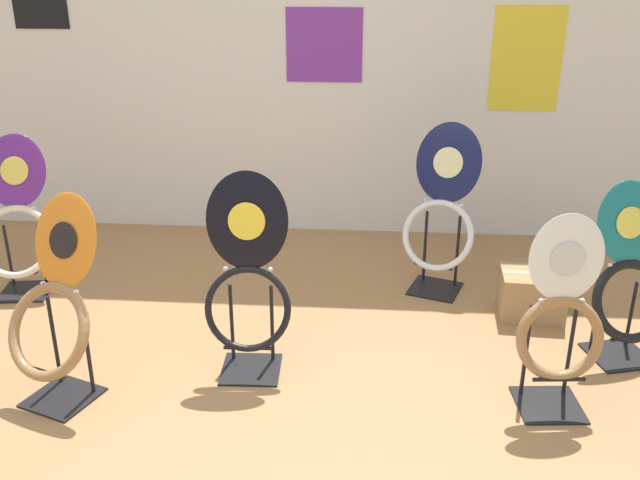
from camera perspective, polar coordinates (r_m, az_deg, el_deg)
name	(u,v)px	position (r m, az deg, el deg)	size (l,w,h in m)	color
ground_plane	(208,459)	(3.02, -8.93, -16.92)	(14.00, 14.00, 0.00)	#A37547
wall_back	(281,43)	(4.86, -3.12, 15.47)	(8.00, 0.07, 2.60)	silver
toilet_seat_display_teal_sax	(629,282)	(3.73, 23.49, -3.14)	(0.44, 0.38, 0.88)	black
toilet_seat_display_navy_moon	(442,212)	(4.15, 9.71, 2.26)	(0.48, 0.44, 0.98)	black
toilet_seat_display_orange_sun	(54,315)	(3.31, -20.54, -5.63)	(0.50, 0.49, 0.92)	black
toilet_seat_display_jazz_black	(248,279)	(3.30, -5.80, -3.14)	(0.41, 0.29, 0.98)	black
toilet_seat_display_white_plain	(560,323)	(3.20, 18.68, -6.32)	(0.39, 0.30, 0.90)	black
toilet_seat_display_purple_note	(17,227)	(4.43, -23.11, 0.96)	(0.46, 0.43, 0.91)	black
storage_box	(532,294)	(4.09, 16.57, -4.16)	(0.36, 0.30, 0.25)	#A37F51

